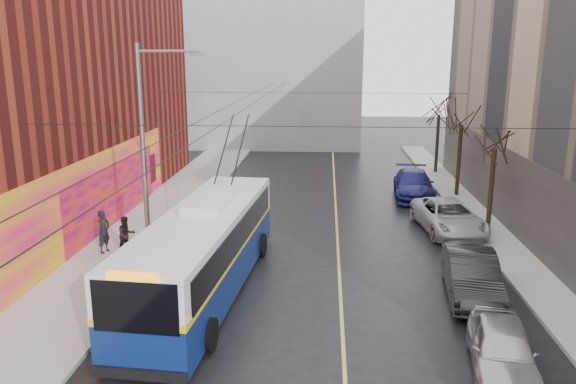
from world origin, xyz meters
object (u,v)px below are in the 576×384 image
pedestrian_b (126,235)px  parked_car_c (449,217)px  following_car (250,191)px  parked_car_b (472,276)px  parked_car_d (414,184)px  tree_near (496,132)px  streetlight_pole (147,152)px  tree_far (440,104)px  parked_car_a (502,349)px  pedestrian_a (104,231)px  trolleybus (204,250)px  tree_mid (462,112)px

pedestrian_b → parked_car_c: bearing=-27.4°
following_car → pedestrian_b: bearing=-111.8°
parked_car_b → parked_car_d: bearing=95.5°
parked_car_d → pedestrian_b: 18.11m
tree_near → parked_car_b: bearing=-109.2°
streetlight_pole → tree_far: (15.14, 20.00, 0.30)m
following_car → pedestrian_b: pedestrian_b is taller
parked_car_d → tree_far: bearing=73.9°
parked_car_c → pedestrian_b: 15.36m
parked_car_c → following_car: bearing=147.2°
parked_car_c → parked_car_d: bearing=88.9°
streetlight_pole → following_car: size_ratio=2.18×
tree_near → parked_car_a: 14.12m
tree_far → parked_car_a: 27.62m
pedestrian_a → trolleybus: bearing=-106.2°
trolleybus → pedestrian_b: bearing=144.9°
tree_mid → trolleybus: (-12.48, -15.28, -3.60)m
parked_car_b → pedestrian_a: (-14.92, 3.33, 0.29)m
tree_far → trolleybus: (-12.48, -22.28, -3.49)m
tree_far → tree_near: bearing=-90.0°
parked_car_b → parked_car_d: 14.71m
streetlight_pole → tree_mid: streetlight_pole is taller
parked_car_b → parked_car_a: bearing=-88.8°
following_car → pedestrian_a: bearing=-117.2°
following_car → pedestrian_b: 10.56m
streetlight_pole → tree_far: bearing=52.9°
tree_far → parked_car_a: size_ratio=1.56×
pedestrian_a → tree_near: bearing=-56.8°
parked_car_a → parked_car_d: (0.50, 19.77, 0.10)m
tree_far → pedestrian_a: tree_far is taller
parked_car_d → pedestrian_a: 18.83m
tree_mid → parked_car_d: tree_mid is taller
parked_car_a → parked_car_c: bearing=93.9°
parked_car_d → following_car: 10.05m
tree_mid → parked_car_b: (-2.79, -15.01, -4.44)m
parked_car_c → parked_car_b: bearing=-102.7°
tree_near → parked_car_c: 4.65m
trolleybus → following_car: trolleybus is taller
tree_far → parked_car_a: tree_far is taller
streetlight_pole → parked_car_a: streetlight_pole is taller
parked_car_a → pedestrian_b: bearing=157.8°
streetlight_pole → parked_car_b: 13.15m
tree_near → pedestrian_b: size_ratio=3.79×
streetlight_pole → parked_car_c: 14.91m
trolleybus → tree_mid: bearing=55.1°
pedestrian_a → streetlight_pole: bearing=-98.9°
tree_mid → pedestrian_a: tree_mid is taller
parked_car_a → parked_car_d: 19.78m
parked_car_b → parked_car_c: bearing=90.0°
tree_mid → parked_car_b: size_ratio=1.36×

